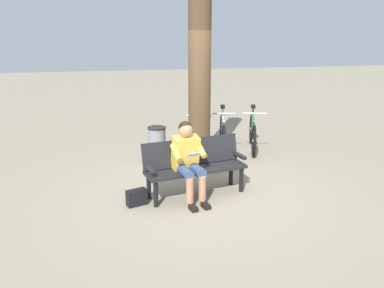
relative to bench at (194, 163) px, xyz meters
name	(u,v)px	position (x,y,z in m)	size (l,w,h in m)	color
ground_plane	(203,189)	(-0.18, -0.12, -0.51)	(40.00, 40.00, 0.00)	gray
bench	(194,163)	(0.00, 0.00, 0.00)	(1.66, 0.79, 0.87)	black
person_reading	(188,158)	(0.13, 0.19, 0.16)	(0.54, 0.81, 1.20)	gold
handbag	(137,197)	(0.93, 0.27, -0.39)	(0.30, 0.14, 0.24)	black
tree_trunk	(200,58)	(-0.39, -1.33, 1.51)	(0.41, 0.41, 4.03)	#4C3823
litter_bin	(157,146)	(0.39, -1.49, -0.13)	(0.35, 0.35, 0.75)	slate
bicycle_silver	(253,133)	(-1.75, -2.09, -0.15)	(0.64, 1.62, 0.94)	black
bicycle_red	(223,133)	(-1.11, -2.21, -0.15)	(0.57, 1.64, 0.94)	black
bicycle_orange	(201,136)	(-0.61, -2.11, -0.15)	(0.67, 1.61, 0.94)	black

